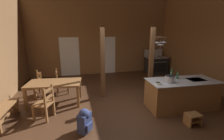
{
  "coord_description": "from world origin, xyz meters",
  "views": [
    {
      "loc": [
        -1.54,
        -4.16,
        2.39
      ],
      "look_at": [
        -0.2,
        1.15,
        1.0
      ],
      "focal_mm": 24.98,
      "sensor_mm": 36.0,
      "label": 1
    }
  ],
  "objects_px": {
    "kitchen_island": "(181,94)",
    "bench_along_left_wall": "(4,112)",
    "step_stool": "(193,118)",
    "stove_range": "(156,65)",
    "stockpot_on_counter": "(170,79)",
    "dining_table": "(54,85)",
    "ladderback_chair_by_post": "(61,82)",
    "ladderback_chair_near_window": "(45,103)",
    "backpack": "(85,120)",
    "bottle_tall_on_counter": "(171,74)",
    "mixing_bowl_on_counter": "(158,83)",
    "bottle_short_on_counter": "(177,76)",
    "ladderback_chair_at_table_end": "(44,83)"
  },
  "relations": [
    {
      "from": "kitchen_island",
      "to": "bench_along_left_wall",
      "type": "relative_size",
      "value": 1.86
    },
    {
      "from": "step_stool",
      "to": "stove_range",
      "type": "bearing_deg",
      "value": 71.27
    },
    {
      "from": "bench_along_left_wall",
      "to": "stockpot_on_counter",
      "type": "height_order",
      "value": "stockpot_on_counter"
    },
    {
      "from": "stove_range",
      "to": "bench_along_left_wall",
      "type": "distance_m",
      "value": 7.37
    },
    {
      "from": "kitchen_island",
      "to": "step_stool",
      "type": "distance_m",
      "value": 1.0
    },
    {
      "from": "stove_range",
      "to": "stockpot_on_counter",
      "type": "bearing_deg",
      "value": -114.68
    },
    {
      "from": "dining_table",
      "to": "ladderback_chair_by_post",
      "type": "relative_size",
      "value": 1.9
    },
    {
      "from": "ladderback_chair_near_window",
      "to": "backpack",
      "type": "distance_m",
      "value": 1.34
    },
    {
      "from": "dining_table",
      "to": "ladderback_chair_by_post",
      "type": "height_order",
      "value": "ladderback_chair_by_post"
    },
    {
      "from": "backpack",
      "to": "kitchen_island",
      "type": "bearing_deg",
      "value": 9.64
    },
    {
      "from": "bench_along_left_wall",
      "to": "bottle_tall_on_counter",
      "type": "relative_size",
      "value": 3.47
    },
    {
      "from": "bench_along_left_wall",
      "to": "mixing_bowl_on_counter",
      "type": "height_order",
      "value": "mixing_bowl_on_counter"
    },
    {
      "from": "dining_table",
      "to": "backpack",
      "type": "height_order",
      "value": "dining_table"
    },
    {
      "from": "ladderback_chair_near_window",
      "to": "bench_along_left_wall",
      "type": "xyz_separation_m",
      "value": [
        -1.04,
        0.05,
        -0.15
      ]
    },
    {
      "from": "bench_along_left_wall",
      "to": "bottle_short_on_counter",
      "type": "xyz_separation_m",
      "value": [
        5.04,
        -0.22,
        0.7
      ]
    },
    {
      "from": "stockpot_on_counter",
      "to": "mixing_bowl_on_counter",
      "type": "height_order",
      "value": "stockpot_on_counter"
    },
    {
      "from": "stockpot_on_counter",
      "to": "bottle_tall_on_counter",
      "type": "relative_size",
      "value": 0.99
    },
    {
      "from": "stockpot_on_counter",
      "to": "ladderback_chair_by_post",
      "type": "bearing_deg",
      "value": 145.79
    },
    {
      "from": "ladderback_chair_by_post",
      "to": "stockpot_on_counter",
      "type": "distance_m",
      "value": 3.97
    },
    {
      "from": "stove_range",
      "to": "mixing_bowl_on_counter",
      "type": "distance_m",
      "value": 4.73
    },
    {
      "from": "mixing_bowl_on_counter",
      "to": "bottle_tall_on_counter",
      "type": "xyz_separation_m",
      "value": [
        0.71,
        0.42,
        0.11
      ]
    },
    {
      "from": "ladderback_chair_by_post",
      "to": "bottle_tall_on_counter",
      "type": "height_order",
      "value": "bottle_tall_on_counter"
    },
    {
      "from": "kitchen_island",
      "to": "bench_along_left_wall",
      "type": "bearing_deg",
      "value": 175.49
    },
    {
      "from": "stove_range",
      "to": "ladderback_chair_by_post",
      "type": "bearing_deg",
      "value": -160.43
    },
    {
      "from": "kitchen_island",
      "to": "ladderback_chair_by_post",
      "type": "relative_size",
      "value": 2.32
    },
    {
      "from": "stove_range",
      "to": "bench_along_left_wall",
      "type": "height_order",
      "value": "stove_range"
    },
    {
      "from": "step_stool",
      "to": "bottle_short_on_counter",
      "type": "distance_m",
      "value": 1.4
    },
    {
      "from": "step_stool",
      "to": "stockpot_on_counter",
      "type": "relative_size",
      "value": 1.06
    },
    {
      "from": "step_stool",
      "to": "backpack",
      "type": "distance_m",
      "value": 2.78
    },
    {
      "from": "bench_along_left_wall",
      "to": "bottle_tall_on_counter",
      "type": "height_order",
      "value": "bottle_tall_on_counter"
    },
    {
      "from": "dining_table",
      "to": "stockpot_on_counter",
      "type": "relative_size",
      "value": 5.29
    },
    {
      "from": "step_stool",
      "to": "ladderback_chair_near_window",
      "type": "relative_size",
      "value": 0.38
    },
    {
      "from": "mixing_bowl_on_counter",
      "to": "bottle_tall_on_counter",
      "type": "distance_m",
      "value": 0.84
    },
    {
      "from": "stove_range",
      "to": "ladderback_chair_by_post",
      "type": "distance_m",
      "value": 5.42
    },
    {
      "from": "kitchen_island",
      "to": "bottle_short_on_counter",
      "type": "distance_m",
      "value": 0.58
    },
    {
      "from": "stockpot_on_counter",
      "to": "mixing_bowl_on_counter",
      "type": "xyz_separation_m",
      "value": [
        -0.43,
        -0.09,
        -0.07
      ]
    },
    {
      "from": "step_stool",
      "to": "dining_table",
      "type": "bearing_deg",
      "value": 148.43
    },
    {
      "from": "stockpot_on_counter",
      "to": "stove_range",
      "type": "bearing_deg",
      "value": 65.32
    },
    {
      "from": "kitchen_island",
      "to": "dining_table",
      "type": "xyz_separation_m",
      "value": [
        -3.89,
        1.29,
        0.2
      ]
    },
    {
      "from": "stockpot_on_counter",
      "to": "step_stool",
      "type": "bearing_deg",
      "value": -77.03
    },
    {
      "from": "stove_range",
      "to": "bench_along_left_wall",
      "type": "bearing_deg",
      "value": -151.08
    },
    {
      "from": "dining_table",
      "to": "mixing_bowl_on_counter",
      "type": "bearing_deg",
      "value": -25.99
    },
    {
      "from": "dining_table",
      "to": "ladderback_chair_at_table_end",
      "type": "distance_m",
      "value": 1.01
    },
    {
      "from": "ladderback_chair_at_table_end",
      "to": "stockpot_on_counter",
      "type": "relative_size",
      "value": 2.79
    },
    {
      "from": "stockpot_on_counter",
      "to": "bottle_tall_on_counter",
      "type": "distance_m",
      "value": 0.44
    },
    {
      "from": "bottle_short_on_counter",
      "to": "bottle_tall_on_counter",
      "type": "bearing_deg",
      "value": 152.63
    },
    {
      "from": "step_stool",
      "to": "backpack",
      "type": "height_order",
      "value": "backpack"
    },
    {
      "from": "backpack",
      "to": "bottle_short_on_counter",
      "type": "xyz_separation_m",
      "value": [
        3.0,
        0.71,
        0.68
      ]
    },
    {
      "from": "ladderback_chair_near_window",
      "to": "backpack",
      "type": "height_order",
      "value": "ladderback_chair_near_window"
    },
    {
      "from": "ladderback_chair_near_window",
      "to": "ladderback_chair_by_post",
      "type": "height_order",
      "value": "same"
    }
  ]
}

